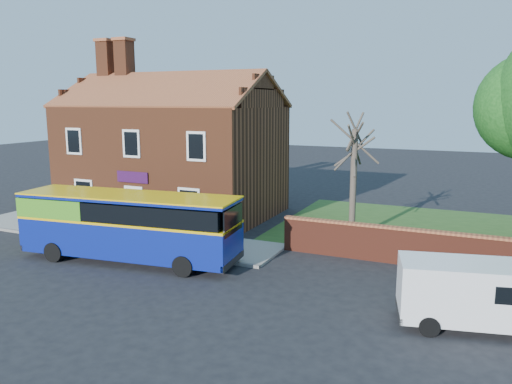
% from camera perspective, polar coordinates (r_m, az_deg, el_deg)
% --- Properties ---
extents(ground, '(120.00, 120.00, 0.00)m').
position_cam_1_polar(ground, '(18.54, -10.49, -11.47)').
color(ground, black).
rests_on(ground, ground).
extents(pavement, '(18.00, 3.50, 0.12)m').
position_cam_1_polar(pavement, '(26.94, -15.89, -4.62)').
color(pavement, gray).
rests_on(pavement, ground).
extents(kerb, '(18.00, 0.15, 0.14)m').
position_cam_1_polar(kerb, '(25.68, -18.40, -5.47)').
color(kerb, slate).
rests_on(kerb, ground).
extents(shop_building, '(12.30, 8.13, 10.50)m').
position_cam_1_polar(shop_building, '(30.88, -9.40, 3.85)').
color(shop_building, brown).
rests_on(shop_building, ground).
extents(bus, '(9.83, 3.47, 2.93)m').
position_cam_1_polar(bus, '(22.28, -14.98, -3.42)').
color(bus, navy).
rests_on(bus, ground).
extents(van_near, '(4.95, 2.83, 2.05)m').
position_cam_1_polar(van_near, '(16.78, 24.16, -10.43)').
color(van_near, white).
rests_on(van_near, ground).
extents(bare_tree, '(2.26, 2.69, 6.02)m').
position_cam_1_polar(bare_tree, '(24.80, 11.08, 1.46)').
color(bare_tree, '#4C4238').
rests_on(bare_tree, ground).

